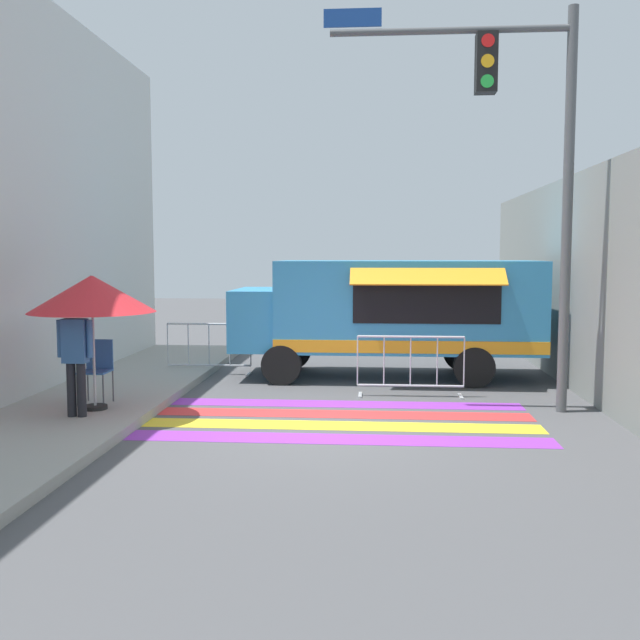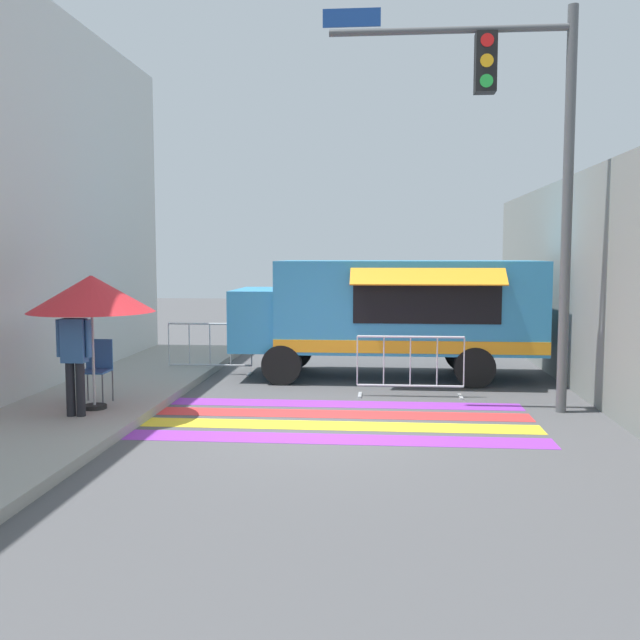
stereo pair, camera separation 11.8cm
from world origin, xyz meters
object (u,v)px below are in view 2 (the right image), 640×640
at_px(barricade_front, 410,367).
at_px(barricade_side, 210,349).
at_px(traffic_signal_pole, 522,139).
at_px(food_truck, 385,309).
at_px(folding_chair, 97,364).
at_px(patio_umbrella, 91,294).
at_px(vendor_person, 74,351).

height_order(barricade_front, barricade_side, same).
bearing_deg(traffic_signal_pole, food_truck, 124.46).
bearing_deg(barricade_side, folding_chair, -104.79).
xyz_separation_m(patio_umbrella, vendor_person, (-0.07, -0.51, -0.80)).
xyz_separation_m(folding_chair, barricade_side, (0.95, 3.61, -0.23)).
bearing_deg(traffic_signal_pole, patio_umbrella, -171.09).
bearing_deg(patio_umbrella, food_truck, 42.36).
bearing_deg(barricade_side, vendor_person, -100.79).
bearing_deg(vendor_person, patio_umbrella, 81.32).
bearing_deg(patio_umbrella, vendor_person, -97.68).
relative_size(food_truck, vendor_person, 3.62).
xyz_separation_m(traffic_signal_pole, barricade_side, (-5.70, 3.07, -3.74)).
distance_m(food_truck, traffic_signal_pole, 4.65).
bearing_deg(food_truck, barricade_front, -77.22).
relative_size(vendor_person, barricade_side, 0.95).
height_order(traffic_signal_pole, folding_chair, traffic_signal_pole).
relative_size(patio_umbrella, folding_chair, 2.04).
bearing_deg(barricade_front, folding_chair, -162.48).
bearing_deg(food_truck, vendor_person, -134.70).
bearing_deg(barricade_side, traffic_signal_pole, -28.31).
height_order(food_truck, barricade_front, food_truck).
distance_m(folding_chair, barricade_side, 3.74).
relative_size(folding_chair, barricade_side, 0.56).
bearing_deg(folding_chair, barricade_side, 94.14).
distance_m(traffic_signal_pole, patio_umbrella, 7.00).
bearing_deg(food_truck, traffic_signal_pole, -55.54).
xyz_separation_m(traffic_signal_pole, patio_umbrella, (-6.50, -1.02, -2.36)).
relative_size(traffic_signal_pole, patio_umbrella, 3.08).
height_order(traffic_signal_pole, barricade_front, traffic_signal_pole).
relative_size(food_truck, barricade_side, 3.42).
relative_size(food_truck, patio_umbrella, 2.98).
distance_m(patio_umbrella, folding_chair, 1.25).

